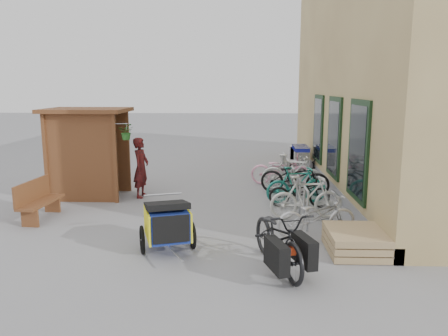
{
  "coord_description": "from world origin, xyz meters",
  "views": [
    {
      "loc": [
        0.9,
        -9.02,
        2.98
      ],
      "look_at": [
        0.5,
        1.5,
        1.0
      ],
      "focal_mm": 35.0,
      "sensor_mm": 36.0,
      "label": 1
    }
  ],
  "objects_px": {
    "bench": "(38,200)",
    "bike_4": "(295,177)",
    "cargo_bike": "(279,239)",
    "bike_5": "(292,173)",
    "child_trailer": "(167,222)",
    "bike_3": "(297,185)",
    "kiosk": "(85,140)",
    "shopping_carts": "(299,155)",
    "bike_6": "(281,170)",
    "pallet_stack": "(355,241)",
    "person_kiosk": "(141,168)",
    "bike_0": "(316,216)",
    "bike_1": "(306,198)",
    "bike_2": "(299,192)",
    "bike_7": "(289,169)"
  },
  "relations": [
    {
      "from": "kiosk",
      "to": "bike_2",
      "type": "distance_m",
      "value": 5.84
    },
    {
      "from": "child_trailer",
      "to": "bike_0",
      "type": "xyz_separation_m",
      "value": [
        2.85,
        0.85,
        -0.11
      ]
    },
    {
      "from": "bench",
      "to": "bike_7",
      "type": "distance_m",
      "value": 7.26
    },
    {
      "from": "cargo_bike",
      "to": "bike_3",
      "type": "relative_size",
      "value": 1.33
    },
    {
      "from": "bike_0",
      "to": "bike_6",
      "type": "height_order",
      "value": "bike_6"
    },
    {
      "from": "bike_3",
      "to": "bike_1",
      "type": "bearing_deg",
      "value": 172.38
    },
    {
      "from": "cargo_bike",
      "to": "kiosk",
      "type": "bearing_deg",
      "value": 118.81
    },
    {
      "from": "shopping_carts",
      "to": "bike_0",
      "type": "relative_size",
      "value": 1.07
    },
    {
      "from": "pallet_stack",
      "to": "cargo_bike",
      "type": "xyz_separation_m",
      "value": [
        -1.46,
        -0.78,
        0.31
      ]
    },
    {
      "from": "bench",
      "to": "bike_1",
      "type": "distance_m",
      "value": 6.07
    },
    {
      "from": "pallet_stack",
      "to": "bench",
      "type": "distance_m",
      "value": 6.91
    },
    {
      "from": "shopping_carts",
      "to": "cargo_bike",
      "type": "xyz_separation_m",
      "value": [
        -1.45,
        -8.66,
        -0.03
      ]
    },
    {
      "from": "cargo_bike",
      "to": "bike_2",
      "type": "xyz_separation_m",
      "value": [
        0.83,
        3.77,
        -0.12
      ]
    },
    {
      "from": "person_kiosk",
      "to": "bike_5",
      "type": "height_order",
      "value": "person_kiosk"
    },
    {
      "from": "pallet_stack",
      "to": "bike_4",
      "type": "relative_size",
      "value": 0.63
    },
    {
      "from": "bench",
      "to": "child_trailer",
      "type": "xyz_separation_m",
      "value": [
        3.25,
        -1.79,
        0.09
      ]
    },
    {
      "from": "bench",
      "to": "child_trailer",
      "type": "distance_m",
      "value": 3.71
    },
    {
      "from": "kiosk",
      "to": "bike_6",
      "type": "height_order",
      "value": "kiosk"
    },
    {
      "from": "child_trailer",
      "to": "person_kiosk",
      "type": "distance_m",
      "value": 4.13
    },
    {
      "from": "shopping_carts",
      "to": "person_kiosk",
      "type": "height_order",
      "value": "person_kiosk"
    },
    {
      "from": "bike_5",
      "to": "bike_3",
      "type": "bearing_deg",
      "value": -166.53
    },
    {
      "from": "cargo_bike",
      "to": "bike_5",
      "type": "relative_size",
      "value": 1.19
    },
    {
      "from": "person_kiosk",
      "to": "bike_1",
      "type": "height_order",
      "value": "person_kiosk"
    },
    {
      "from": "bike_1",
      "to": "bike_4",
      "type": "height_order",
      "value": "bike_4"
    },
    {
      "from": "bench",
      "to": "bike_4",
      "type": "bearing_deg",
      "value": 27.24
    },
    {
      "from": "shopping_carts",
      "to": "child_trailer",
      "type": "height_order",
      "value": "child_trailer"
    },
    {
      "from": "bike_4",
      "to": "pallet_stack",
      "type": "bearing_deg",
      "value": -156.06
    },
    {
      "from": "bike_5",
      "to": "bench",
      "type": "bearing_deg",
      "value": 130.64
    },
    {
      "from": "bench",
      "to": "bike_0",
      "type": "bearing_deg",
      "value": -4.19
    },
    {
      "from": "pallet_stack",
      "to": "bike_6",
      "type": "bearing_deg",
      "value": 98.97
    },
    {
      "from": "kiosk",
      "to": "bike_4",
      "type": "height_order",
      "value": "kiosk"
    },
    {
      "from": "bench",
      "to": "cargo_bike",
      "type": "xyz_separation_m",
      "value": [
        5.22,
        -2.54,
        0.06
      ]
    },
    {
      "from": "child_trailer",
      "to": "bike_0",
      "type": "bearing_deg",
      "value": -1.27
    },
    {
      "from": "bike_0",
      "to": "bike_4",
      "type": "height_order",
      "value": "bike_4"
    },
    {
      "from": "cargo_bike",
      "to": "bike_3",
      "type": "height_order",
      "value": "cargo_bike"
    },
    {
      "from": "bike_0",
      "to": "bike_7",
      "type": "bearing_deg",
      "value": -14.28
    },
    {
      "from": "cargo_bike",
      "to": "bike_0",
      "type": "xyz_separation_m",
      "value": [
        0.88,
        1.6,
        -0.08
      ]
    },
    {
      "from": "bike_4",
      "to": "bike_3",
      "type": "bearing_deg",
      "value": -167.69
    },
    {
      "from": "kiosk",
      "to": "cargo_bike",
      "type": "height_order",
      "value": "kiosk"
    },
    {
      "from": "pallet_stack",
      "to": "person_kiosk",
      "type": "relative_size",
      "value": 0.74
    },
    {
      "from": "bike_7",
      "to": "bench",
      "type": "bearing_deg",
      "value": 133.79
    },
    {
      "from": "bench",
      "to": "child_trailer",
      "type": "relative_size",
      "value": 0.85
    },
    {
      "from": "bike_0",
      "to": "bike_7",
      "type": "height_order",
      "value": "bike_7"
    },
    {
      "from": "bike_7",
      "to": "cargo_bike",
      "type": "bearing_deg",
      "value": -176.91
    },
    {
      "from": "shopping_carts",
      "to": "bike_6",
      "type": "height_order",
      "value": "bike_6"
    },
    {
      "from": "kiosk",
      "to": "pallet_stack",
      "type": "height_order",
      "value": "kiosk"
    },
    {
      "from": "child_trailer",
      "to": "bike_0",
      "type": "distance_m",
      "value": 2.98
    },
    {
      "from": "bench",
      "to": "bike_4",
      "type": "relative_size",
      "value": 0.76
    },
    {
      "from": "bike_5",
      "to": "bike_1",
      "type": "bearing_deg",
      "value": -164.97
    },
    {
      "from": "bike_2",
      "to": "bike_5",
      "type": "relative_size",
      "value": 0.85
    }
  ]
}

